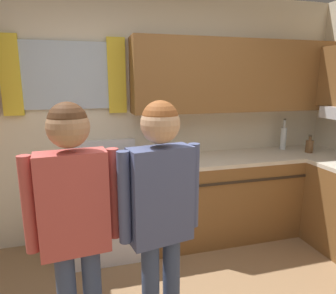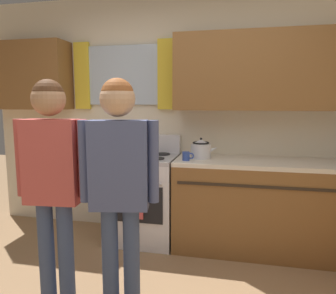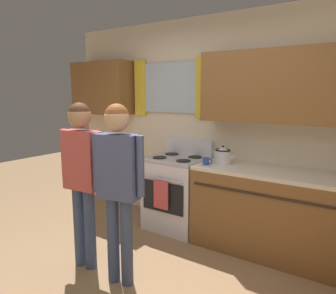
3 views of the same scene
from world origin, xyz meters
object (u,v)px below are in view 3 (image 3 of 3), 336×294
(stove_oven, at_px, (177,191))
(adult_in_plaid, at_px, (118,174))
(mug_cobalt_blue, at_px, (206,161))
(adult_left, at_px, (82,166))
(stovetop_kettle, at_px, (223,155))

(stove_oven, xyz_separation_m, adult_in_plaid, (0.24, -1.31, 0.54))
(mug_cobalt_blue, relative_size, adult_left, 0.07)
(adult_left, bearing_deg, stovetop_kettle, 57.20)
(stove_oven, height_order, mug_cobalt_blue, stove_oven)
(stove_oven, distance_m, stovetop_kettle, 0.80)
(stovetop_kettle, height_order, adult_in_plaid, adult_in_plaid)
(stove_oven, relative_size, mug_cobalt_blue, 9.58)
(stove_oven, xyz_separation_m, adult_left, (-0.23, -1.30, 0.54))
(mug_cobalt_blue, bearing_deg, adult_in_plaid, -101.95)
(mug_cobalt_blue, relative_size, adult_in_plaid, 0.07)
(adult_left, xyz_separation_m, adult_in_plaid, (0.47, -0.01, -0.00))
(stovetop_kettle, relative_size, adult_left, 0.17)
(stove_oven, height_order, stovetop_kettle, stovetop_kettle)
(stove_oven, bearing_deg, stovetop_kettle, 0.01)
(mug_cobalt_blue, height_order, stovetop_kettle, stovetop_kettle)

